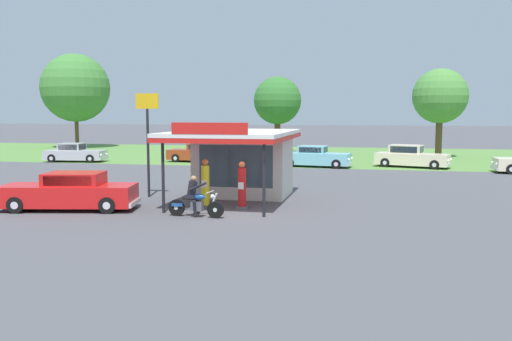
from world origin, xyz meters
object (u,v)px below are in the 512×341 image
gas_pump_nearside (205,185)px  parked_car_back_row_left (411,157)px  parked_car_back_row_far_right (75,153)px  parked_car_back_row_centre_left (201,153)px  motorcycle_with_rider (195,200)px  parked_car_back_row_centre (315,157)px  roadside_pole_sign (148,127)px  bystander_admiring_sedan (286,162)px  featured_classic_sedan (70,192)px  gas_pump_offside (242,187)px

gas_pump_nearside → parked_car_back_row_left: size_ratio=0.37×
parked_car_back_row_far_right → parked_car_back_row_centre_left: bearing=11.3°
motorcycle_with_rider → parked_car_back_row_centre_left: bearing=107.5°
gas_pump_nearside → parked_car_back_row_centre: 18.14m
gas_pump_nearside → roadside_pole_sign: roadside_pole_sign is taller
gas_pump_nearside → parked_car_back_row_centre_left: bearing=108.6°
parked_car_back_row_centre_left → bystander_admiring_sedan: (8.02, -6.90, 0.10)m
featured_classic_sedan → gas_pump_offside: bearing=14.3°
motorcycle_with_rider → parked_car_back_row_left: size_ratio=0.40×
gas_pump_offside → bystander_admiring_sedan: gas_pump_offside is taller
parked_car_back_row_centre_left → roadside_pole_sign: bearing=-79.6°
parked_car_back_row_left → bystander_admiring_sedan: parked_car_back_row_left is taller
gas_pump_offside → motorcycle_with_rider: (-1.32, -2.12, -0.24)m
motorcycle_with_rider → parked_car_back_row_far_right: 26.28m
bystander_admiring_sedan → roadside_pole_sign: 12.18m
featured_classic_sedan → bystander_admiring_sedan: size_ratio=3.86×
bystander_admiring_sedan → featured_classic_sedan: bearing=-113.7°
gas_pump_offside → parked_car_back_row_centre_left: bearing=112.6°
parked_car_back_row_centre → parked_car_back_row_left: size_ratio=0.97×
gas_pump_nearside → parked_car_back_row_far_right: bearing=132.8°
parked_car_back_row_centre → roadside_pole_sign: (-6.09, -15.80, 2.59)m
parked_car_back_row_far_right → parked_car_back_row_left: size_ratio=0.91×
featured_classic_sedan → parked_car_back_row_centre: bearing=68.2°
parked_car_back_row_left → bystander_admiring_sedan: (-8.14, -6.06, 0.05)m
gas_pump_nearside → parked_car_back_row_left: gas_pump_nearside is taller
gas_pump_offside → parked_car_back_row_left: 20.68m
parked_car_back_row_centre → parked_car_back_row_far_right: (-19.31, 0.05, -0.03)m
gas_pump_offside → parked_car_back_row_far_right: size_ratio=0.39×
bystander_admiring_sedan → roadside_pole_sign: bearing=-113.5°
roadside_pole_sign → parked_car_back_row_centre: bearing=68.9°
gas_pump_nearside → motorcycle_with_rider: gas_pump_nearside is taller
parked_car_back_row_far_right → parked_car_back_row_centre_left: size_ratio=0.91×
parked_car_back_row_centre → featured_classic_sedan: bearing=-111.8°
parked_car_back_row_left → bystander_admiring_sedan: 10.15m
parked_car_back_row_far_right → roadside_pole_sign: bearing=-50.2°
motorcycle_with_rider → parked_car_back_row_left: bearing=66.6°
parked_car_back_row_far_right → parked_car_back_row_centre_left: (9.94, 1.98, 0.02)m
motorcycle_with_rider → bystander_admiring_sedan: size_ratio=1.50×
featured_classic_sedan → parked_car_back_row_centre_left: size_ratio=1.05×
parked_car_back_row_far_right → parked_car_back_row_centre_left: 10.14m
gas_pump_nearside → parked_car_back_row_left: bearing=63.8°
roadside_pole_sign → parked_car_back_row_far_right: bearing=129.8°
parked_car_back_row_centre_left → bystander_admiring_sedan: bearing=-40.7°
featured_classic_sedan → parked_car_back_row_centre: (7.86, 19.68, -0.01)m
parked_car_back_row_centre → bystander_admiring_sedan: 5.05m
gas_pump_offside → parked_car_back_row_centre: bearing=86.6°
motorcycle_with_rider → parked_car_back_row_centre: size_ratio=0.42×
motorcycle_with_rider → featured_classic_sedan: (-5.47, 0.38, 0.06)m
featured_classic_sedan → parked_car_back_row_left: parked_car_back_row_left is taller
motorcycle_with_rider → roadside_pole_sign: 6.23m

